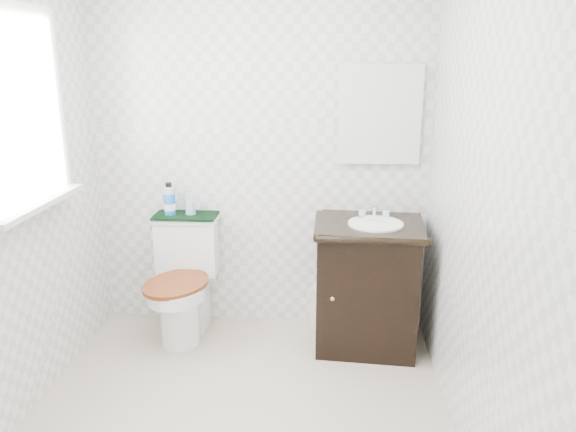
# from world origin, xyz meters

# --- Properties ---
(floor) EXTENTS (2.40, 2.40, 0.00)m
(floor) POSITION_xyz_m (0.00, 0.00, 0.00)
(floor) COLOR beige
(floor) RESTS_ON ground
(wall_back) EXTENTS (2.40, 0.00, 2.40)m
(wall_back) POSITION_xyz_m (0.00, 1.20, 1.20)
(wall_back) COLOR silver
(wall_back) RESTS_ON ground
(wall_front) EXTENTS (2.40, 0.00, 2.40)m
(wall_front) POSITION_xyz_m (0.00, -1.20, 1.20)
(wall_front) COLOR silver
(wall_front) RESTS_ON ground
(wall_right) EXTENTS (0.00, 2.40, 2.40)m
(wall_right) POSITION_xyz_m (1.10, 0.00, 1.20)
(wall_right) COLOR silver
(wall_right) RESTS_ON ground
(window) EXTENTS (0.02, 0.70, 0.90)m
(window) POSITION_xyz_m (-1.07, 0.25, 1.55)
(window) COLOR white
(window) RESTS_ON wall_left
(mirror) EXTENTS (0.50, 0.02, 0.60)m
(mirror) POSITION_xyz_m (0.76, 1.18, 1.45)
(mirror) COLOR silver
(mirror) RESTS_ON wall_back
(toilet) EXTENTS (0.48, 0.67, 0.78)m
(toilet) POSITION_xyz_m (-0.49, 0.97, 0.34)
(toilet) COLOR white
(toilet) RESTS_ON floor
(vanity) EXTENTS (0.68, 0.60, 0.92)m
(vanity) POSITION_xyz_m (0.71, 0.90, 0.43)
(vanity) COLOR black
(vanity) RESTS_ON floor
(trash_bin) EXTENTS (0.25, 0.22, 0.30)m
(trash_bin) POSITION_xyz_m (0.45, 1.09, 0.15)
(trash_bin) COLOR silver
(trash_bin) RESTS_ON floor
(towel) EXTENTS (0.41, 0.22, 0.02)m
(towel) POSITION_xyz_m (-0.49, 1.09, 0.79)
(towel) COLOR black
(towel) RESTS_ON toilet
(mouthwash_bottle) EXTENTS (0.07, 0.07, 0.21)m
(mouthwash_bottle) POSITION_xyz_m (-0.60, 1.09, 0.89)
(mouthwash_bottle) COLOR blue
(mouthwash_bottle) RESTS_ON towel
(cup) EXTENTS (0.07, 0.07, 0.09)m
(cup) POSITION_xyz_m (-0.46, 1.10, 0.84)
(cup) COLOR #7B9FC9
(cup) RESTS_ON towel
(soap_bar) EXTENTS (0.07, 0.04, 0.02)m
(soap_bar) POSITION_xyz_m (0.65, 0.99, 0.83)
(soap_bar) COLOR #176670
(soap_bar) RESTS_ON vanity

